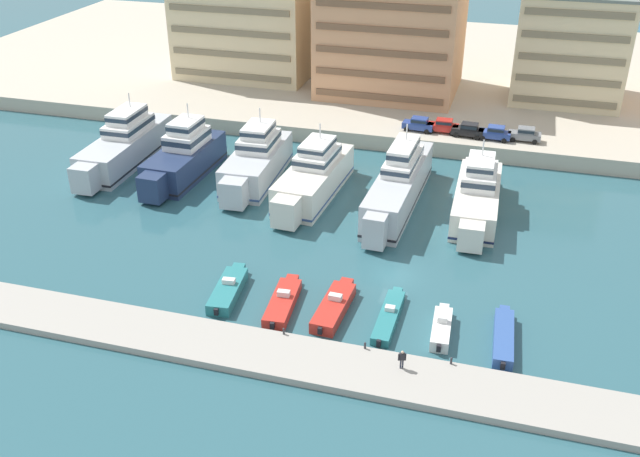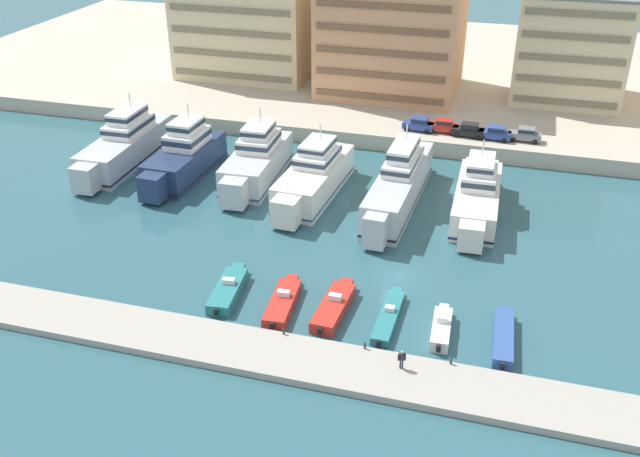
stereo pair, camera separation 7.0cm
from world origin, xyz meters
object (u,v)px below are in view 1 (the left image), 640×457
object	(u,v)px
yacht_silver_mid_left	(256,161)
pedestrian_near_edge	(402,358)
yacht_silver_far_left	(125,145)
motorboat_teal_center_left	(389,316)
motorboat_blue_center_right	(503,337)
car_red_left	(443,125)
yacht_silver_center	(399,184)
motorboat_teal_far_left	(228,289)
yacht_ivory_center_right	(477,195)
motorboat_red_left	(283,302)
motorboat_red_mid_left	(334,306)
yacht_ivory_center_left	(313,177)
motorboat_white_center	(441,328)
car_black_mid_left	(468,129)
yacht_navy_left	(184,157)
car_blue_center_left	(495,132)
car_blue_far_left	(419,124)
car_grey_center	(525,134)

from	to	relation	value
yacht_silver_mid_left	pedestrian_near_edge	xyz separation A→B (m)	(23.29, -30.63, -0.80)
yacht_silver_far_left	motorboat_teal_center_left	xyz separation A→B (m)	(38.71, -24.14, -2.03)
motorboat_blue_center_right	car_red_left	bearing A→B (deg)	104.32
yacht_silver_center	motorboat_teal_far_left	world-z (taller)	yacht_silver_center
motorboat_blue_center_right	pedestrian_near_edge	bearing A→B (deg)	-139.70
yacht_silver_center	yacht_ivory_center_right	size ratio (longest dim) A/B	1.24
motorboat_red_left	motorboat_red_mid_left	size ratio (longest dim) A/B	0.97
yacht_ivory_center_left	motorboat_white_center	size ratio (longest dim) A/B	3.01
motorboat_teal_far_left	yacht_silver_center	bearing A→B (deg)	62.79
yacht_silver_far_left	motorboat_teal_center_left	bearing A→B (deg)	-31.95
motorboat_white_center	motorboat_teal_center_left	bearing A→B (deg)	171.77
yacht_ivory_center_left	motorboat_teal_center_left	world-z (taller)	yacht_ivory_center_left
car_black_mid_left	motorboat_teal_center_left	bearing A→B (deg)	-93.64
yacht_silver_mid_left	motorboat_teal_center_left	bearing A→B (deg)	-48.74
yacht_navy_left	motorboat_red_left	xyz separation A→B (m)	(20.39, -23.02, -1.98)
yacht_silver_center	motorboat_red_left	distance (m)	23.43
motorboat_white_center	car_blue_center_left	world-z (taller)	car_blue_center_left
car_blue_far_left	car_red_left	distance (m)	3.22
motorboat_red_mid_left	pedestrian_near_edge	size ratio (longest dim) A/B	4.97
yacht_silver_mid_left	car_blue_far_left	distance (m)	23.46
yacht_silver_mid_left	pedestrian_near_edge	distance (m)	38.48
car_blue_far_left	car_black_mid_left	xyz separation A→B (m)	(6.57, -0.34, 0.00)
motorboat_blue_center_right	car_blue_far_left	distance (m)	42.93
yacht_silver_center	pedestrian_near_edge	xyz separation A→B (m)	(5.62, -28.68, -0.93)
yacht_silver_far_left	yacht_ivory_center_left	distance (m)	25.67
yacht_ivory_center_right	motorboat_red_left	size ratio (longest dim) A/B	2.27
motorboat_teal_center_left	car_grey_center	bearing A→B (deg)	76.48
yacht_silver_far_left	motorboat_red_left	size ratio (longest dim) A/B	2.54
motorboat_red_mid_left	car_red_left	distance (m)	40.81
motorboat_red_mid_left	car_blue_center_left	bearing A→B (deg)	74.89
yacht_silver_mid_left	car_red_left	distance (m)	26.06
car_grey_center	car_red_left	bearing A→B (deg)	178.99
yacht_silver_center	pedestrian_near_edge	world-z (taller)	yacht_silver_center
motorboat_blue_center_right	yacht_silver_far_left	bearing A→B (deg)	152.98
yacht_navy_left	motorboat_red_left	size ratio (longest dim) A/B	2.11
car_blue_center_left	car_grey_center	xyz separation A→B (m)	(3.74, 0.58, 0.00)
motorboat_red_left	motorboat_blue_center_right	size ratio (longest dim) A/B	0.99
car_blue_center_left	pedestrian_near_edge	xyz separation A→B (m)	(-3.62, -46.36, -1.48)
yacht_silver_far_left	motorboat_red_left	distance (m)	38.41
yacht_silver_far_left	pedestrian_near_edge	size ratio (longest dim) A/B	12.31
yacht_silver_mid_left	yacht_ivory_center_left	size ratio (longest dim) A/B	0.95
car_black_mid_left	car_blue_center_left	xyz separation A→B (m)	(3.39, -0.13, 0.00)
yacht_silver_far_left	motorboat_red_mid_left	world-z (taller)	yacht_silver_far_left
car_grey_center	motorboat_teal_far_left	bearing A→B (deg)	-121.10
motorboat_blue_center_right	car_black_mid_left	distance (m)	40.98
motorboat_red_mid_left	car_grey_center	world-z (taller)	car_grey_center
motorboat_teal_center_left	car_black_mid_left	size ratio (longest dim) A/B	2.01
car_black_mid_left	yacht_ivory_center_right	bearing A→B (deg)	-81.01
yacht_silver_center	motorboat_red_mid_left	size ratio (longest dim) A/B	2.73
motorboat_white_center	car_blue_far_left	distance (m)	41.76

